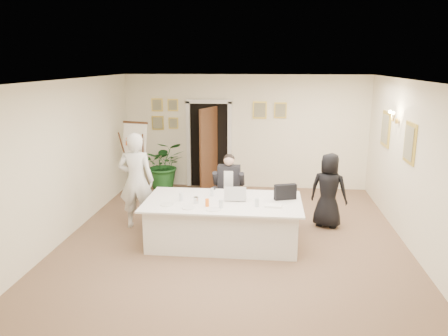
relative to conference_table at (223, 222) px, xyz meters
name	(u,v)px	position (x,y,z in m)	size (l,w,h in m)	color
floor	(233,241)	(0.17, 0.10, -0.39)	(7.00, 7.00, 0.00)	brown
ceiling	(234,80)	(0.17, 0.10, 2.41)	(6.00, 7.00, 0.02)	white
wall_back	(245,132)	(0.17, 3.60, 1.01)	(6.00, 0.10, 2.80)	white
wall_front	(203,250)	(0.17, -3.40, 1.01)	(6.00, 0.10, 2.80)	white
wall_left	(65,160)	(-2.83, 0.10, 1.01)	(0.10, 7.00, 2.80)	white
wall_right	(417,169)	(3.17, 0.10, 1.01)	(0.10, 7.00, 2.80)	white
doorway	(209,147)	(-0.71, 3.42, 0.65)	(1.14, 0.86, 2.20)	black
pictures_back_wall	(213,114)	(-0.63, 3.57, 1.46)	(3.40, 0.06, 0.80)	gold
pictures_right_wall	(396,135)	(3.14, 1.30, 1.36)	(0.06, 2.20, 0.80)	gold
wall_sconce	(394,117)	(3.07, 1.30, 1.71)	(0.20, 0.30, 0.24)	gold
conference_table	(223,222)	(0.00, 0.00, 0.00)	(2.68, 1.43, 0.78)	white
seated_man	(229,188)	(0.00, 1.05, 0.30)	(0.59, 0.63, 1.38)	black
flip_chart	(138,163)	(-2.27, 2.54, 0.41)	(0.63, 0.46, 1.74)	#332410
standing_man	(136,181)	(-1.71, 0.60, 0.52)	(0.67, 0.44, 1.83)	silver
standing_woman	(329,190)	(1.91, 1.00, 0.33)	(0.70, 0.46, 1.44)	black
potted_palm	(164,164)	(-1.83, 3.30, 0.21)	(1.08, 0.94, 1.20)	#1D5921
laptop	(236,191)	(0.21, 0.11, 0.52)	(0.37, 0.38, 0.28)	#B7BABC
laptop_bag	(285,192)	(1.06, 0.18, 0.52)	(0.38, 0.11, 0.27)	black
paper_stack	(273,206)	(0.86, -0.21, 0.40)	(0.28, 0.20, 0.03)	white
plate_left	(167,204)	(-0.91, -0.32, 0.39)	(0.23, 0.23, 0.01)	white
plate_mid	(189,208)	(-0.52, -0.45, 0.39)	(0.23, 0.23, 0.01)	white
plate_near	(213,209)	(-0.11, -0.49, 0.39)	(0.23, 0.23, 0.01)	white
glass_a	(181,197)	(-0.71, -0.08, 0.45)	(0.07, 0.07, 0.14)	silver
glass_b	(221,204)	(0.00, -0.38, 0.45)	(0.07, 0.07, 0.14)	silver
glass_c	(257,203)	(0.59, -0.26, 0.45)	(0.07, 0.07, 0.14)	silver
glass_d	(212,192)	(-0.22, 0.25, 0.45)	(0.06, 0.06, 0.14)	silver
oj_glass	(207,203)	(-0.23, -0.33, 0.45)	(0.06, 0.06, 0.13)	orange
steel_jug	(196,200)	(-0.44, -0.19, 0.44)	(0.08, 0.08, 0.11)	silver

